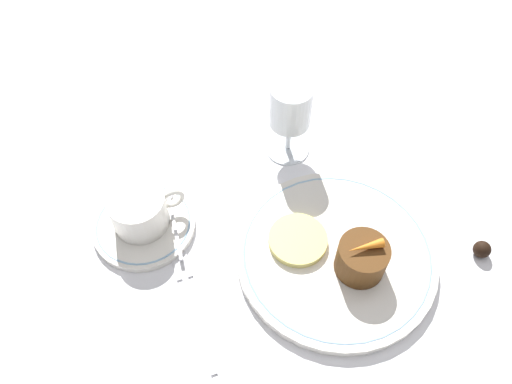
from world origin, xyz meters
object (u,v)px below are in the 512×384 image
Objects in this scene: fork at (189,291)px; dessert_cake at (362,258)px; dinner_plate at (336,254)px; coffee_cup at (139,210)px; wine_glass at (290,111)px.

fork is 0.22m from dessert_cake.
fork is 2.79× the size of dessert_cake.
dessert_cake is (0.02, -0.03, 0.03)m from dinner_plate.
dinner_plate is 4.12× the size of dessert_cake.
coffee_cup reaches higher than dinner_plate.
coffee_cup is 0.30m from dessert_cake.
coffee_cup reaches higher than dessert_cake.
coffee_cup is 0.25m from wine_glass.
dinner_plate is 0.05m from dessert_cake.
fork is (-0.21, -0.17, -0.08)m from wine_glass.
dinner_plate is at bearing 119.19° from dessert_cake.
wine_glass is 0.70× the size of fork.
fork is (-0.20, 0.02, -0.01)m from dinner_plate.
wine_glass reaches higher than dinner_plate.
coffee_cup is at bearing 147.46° from dinner_plate.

